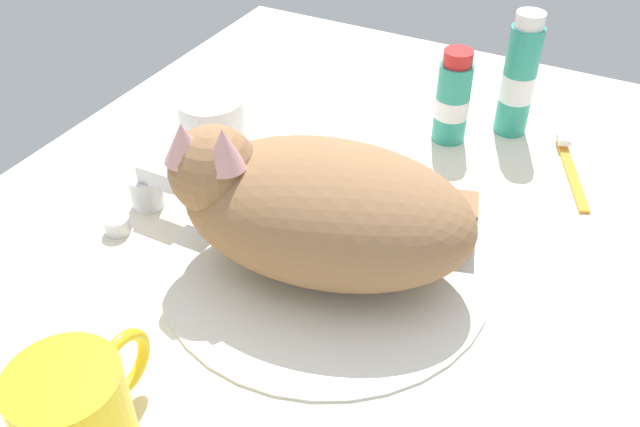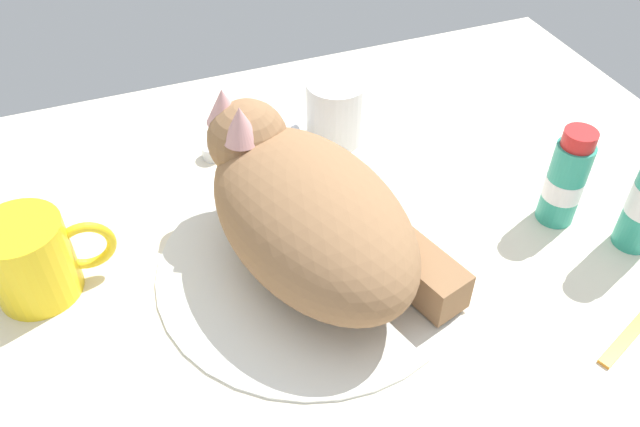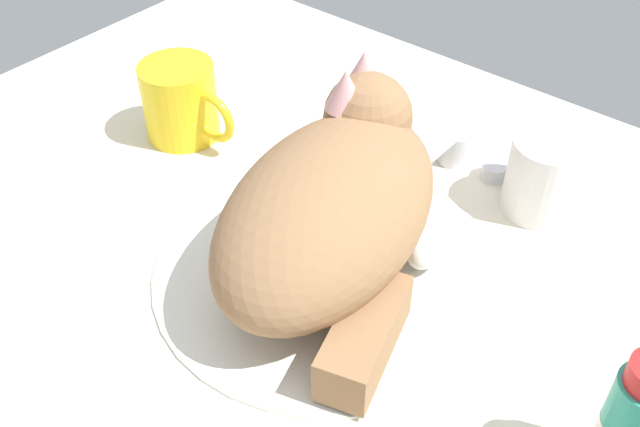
% 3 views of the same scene
% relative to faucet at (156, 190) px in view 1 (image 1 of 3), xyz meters
% --- Properties ---
extents(ground_plane, '(1.10, 0.83, 0.03)m').
position_rel_faucet_xyz_m(ground_plane, '(0.00, -0.21, -0.04)').
color(ground_plane, silver).
extents(sink_basin, '(0.32, 0.32, 0.01)m').
position_rel_faucet_xyz_m(sink_basin, '(0.00, -0.21, -0.02)').
color(sink_basin, silver).
rests_on(sink_basin, ground_plane).
extents(faucet, '(0.13, 0.11, 0.06)m').
position_rel_faucet_xyz_m(faucet, '(0.00, 0.00, 0.00)').
color(faucet, silver).
rests_on(faucet, ground_plane).
extents(cat, '(0.23, 0.31, 0.15)m').
position_rel_faucet_xyz_m(cat, '(-0.00, -0.20, 0.05)').
color(cat, '#936B47').
rests_on(cat, sink_basin).
extents(coffee_mug, '(0.13, 0.08, 0.09)m').
position_rel_faucet_xyz_m(coffee_mug, '(-0.26, -0.14, 0.02)').
color(coffee_mug, yellow).
rests_on(coffee_mug, ground_plane).
extents(rinse_cup, '(0.08, 0.08, 0.08)m').
position_rel_faucet_xyz_m(rinse_cup, '(0.11, -0.00, 0.02)').
color(rinse_cup, white).
rests_on(rinse_cup, ground_plane).
extents(toothpaste_bottle, '(0.04, 0.04, 0.12)m').
position_rel_faucet_xyz_m(toothpaste_bottle, '(0.29, -0.23, 0.03)').
color(toothpaste_bottle, teal).
rests_on(toothpaste_bottle, ground_plane).
extents(mouthwash_bottle, '(0.04, 0.04, 0.16)m').
position_rel_faucet_xyz_m(mouthwash_bottle, '(0.34, -0.30, 0.05)').
color(mouthwash_bottle, teal).
rests_on(mouthwash_bottle, ground_plane).
extents(toothbrush, '(0.14, 0.07, 0.02)m').
position_rel_faucet_xyz_m(toothbrush, '(0.28, -0.39, -0.02)').
color(toothbrush, orange).
rests_on(toothbrush, ground_plane).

